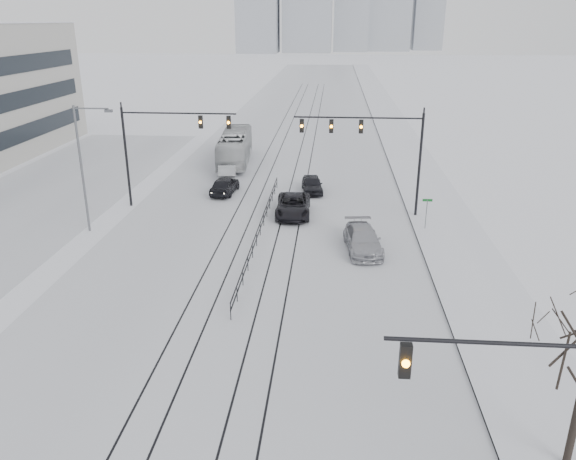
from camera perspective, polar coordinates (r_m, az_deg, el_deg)
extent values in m
cube|color=silver|center=(68.56, 0.37, 8.51)|extent=(22.00, 260.00, 0.02)
cube|color=silver|center=(68.91, 11.75, 8.21)|extent=(5.00, 260.00, 0.16)
cube|color=gray|center=(68.65, 9.70, 8.28)|extent=(0.10, 260.00, 0.12)
cube|color=silver|center=(50.79, -25.06, 2.19)|extent=(14.00, 60.00, 0.03)
cube|color=black|center=(49.59, -4.35, 3.71)|extent=(0.10, 180.00, 0.01)
cube|color=black|center=(49.39, -2.74, 3.68)|extent=(0.10, 180.00, 0.01)
cube|color=black|center=(49.15, 0.04, 3.62)|extent=(0.10, 180.00, 0.01)
cube|color=black|center=(49.07, 1.67, 3.58)|extent=(0.10, 180.00, 0.01)
cube|color=#91969F|center=(302.29, 14.12, 21.13)|extent=(14.00, 14.00, 40.00)
cylinder|color=black|center=(15.69, 20.88, -10.70)|extent=(6.00, 0.12, 0.12)
cube|color=black|center=(15.53, 11.83, -12.86)|extent=(0.32, 0.24, 1.00)
sphere|color=orange|center=(15.41, 11.89, -13.14)|extent=(0.22, 0.22, 0.22)
cylinder|color=black|center=(43.63, 13.20, 6.29)|extent=(0.20, 0.20, 8.00)
cylinder|color=black|center=(42.44, 7.13, 11.25)|extent=(9.50, 0.12, 0.12)
cube|color=black|center=(42.58, 1.41, 10.54)|extent=(0.32, 0.24, 1.00)
sphere|color=orange|center=(42.44, 1.40, 10.51)|extent=(0.22, 0.22, 0.22)
cube|color=black|center=(42.51, 4.42, 10.48)|extent=(0.32, 0.24, 1.00)
sphere|color=orange|center=(42.38, 4.42, 10.44)|extent=(0.22, 0.22, 0.22)
cube|color=black|center=(42.57, 7.43, 10.38)|extent=(0.32, 0.24, 1.00)
sphere|color=orange|center=(42.43, 7.44, 10.34)|extent=(0.22, 0.22, 0.22)
cylinder|color=black|center=(47.06, -16.09, 7.05)|extent=(0.20, 0.20, 8.00)
cylinder|color=black|center=(45.00, -11.06, 11.56)|extent=(9.00, 0.12, 0.12)
cube|color=black|center=(44.23, -6.04, 10.82)|extent=(0.32, 0.24, 1.00)
sphere|color=orange|center=(44.10, -6.07, 10.79)|extent=(0.22, 0.22, 0.22)
cube|color=black|center=(44.68, -8.87, 10.79)|extent=(0.32, 0.24, 1.00)
sphere|color=orange|center=(44.55, -8.91, 10.76)|extent=(0.22, 0.22, 0.22)
cylinder|color=#595B60|center=(41.95, -20.21, 5.70)|extent=(0.16, 0.16, 9.00)
cylinder|color=#595B60|center=(40.65, -19.39, 11.58)|extent=(2.40, 0.10, 0.10)
cube|color=#595B60|center=(40.21, -17.77, 11.45)|extent=(0.50, 0.25, 0.18)
cylinder|color=black|center=(22.06, 26.96, -17.79)|extent=(0.26, 0.26, 3.00)
cube|color=black|center=(39.54, -2.84, 0.71)|extent=(0.06, 24.00, 0.06)
cube|color=black|center=(39.68, -2.83, 0.17)|extent=(0.06, 24.00, 0.06)
cylinder|color=#595B60|center=(41.61, 13.86, 1.51)|extent=(0.06, 0.06, 2.40)
cube|color=#0C4C19|center=(41.28, 13.98, 2.95)|extent=(0.70, 0.04, 0.18)
imported|color=black|center=(49.55, -6.45, 4.53)|extent=(2.21, 4.67, 1.54)
imported|color=#999DA0|center=(53.86, -6.23, 5.84)|extent=(2.46, 4.84, 1.52)
imported|color=black|center=(43.74, 0.53, 2.49)|extent=(2.77, 5.71, 1.57)
imported|color=#A3A4AB|center=(37.27, 7.61, -1.01)|extent=(2.73, 5.52, 1.54)
imported|color=black|center=(49.72, 2.47, 4.65)|extent=(2.20, 4.44, 1.46)
imported|color=#B2B5B7|center=(60.36, -5.39, 8.37)|extent=(3.75, 12.22, 3.35)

